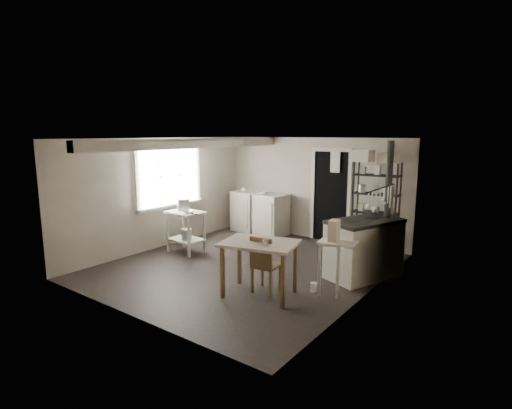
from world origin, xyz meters
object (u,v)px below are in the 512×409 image
Objects in this scene: flour_sack at (349,243)px; base_cabinets at (259,214)px; shelf_rack at (376,208)px; stockpot at (183,205)px; work_table at (260,270)px; stove at (364,252)px; chair at (266,261)px; prep_table at (186,233)px.

base_cabinets is at bearing 169.99° from flour_sack.
shelf_rack is at bearing 41.88° from flour_sack.
work_table is (2.63, -0.98, -0.56)m from stockpot.
stockpot is 3.85m from shelf_rack.
stockpot is 0.22× the size of stove.
chair reaches higher than work_table.
chair is 1.67× the size of flour_sack.
shelf_rack is 2.93m from chair.
stockpot reaches higher than flour_sack.
work_table is (-0.96, -1.65, -0.06)m from stove.
base_cabinets reaches higher than flour_sack.
work_table is at bearing -49.13° from base_cabinets.
prep_table is at bearing -147.50° from flour_sack.
stockpot is at bearing 157.36° from chair.
prep_table is 2.60m from chair.
stove is at bearing -19.34° from base_cabinets.
base_cabinets is at bearing 174.47° from shelf_rack.
stockpot is 2.80m from chair.
shelf_rack is (3.29, 2.01, 0.01)m from stockpot.
flour_sack is (2.76, 1.76, -0.16)m from prep_table.
stove is at bearing -55.96° from flour_sack.
work_table is (-0.65, -2.99, -0.57)m from shelf_rack.
stove is at bearing -80.51° from shelf_rack.
stockpot reaches higher than base_cabinets.
stockpot reaches higher than work_table.
chair reaches higher than flour_sack.
base_cabinets is 2.56m from flour_sack.
prep_table is at bearing -146.25° from stove.
shelf_rack is at bearing 77.71° from work_table.
stove is 1.76m from chair.
shelf_rack is at bearing 2.94° from base_cabinets.
base_cabinets is 1.69× the size of chair.
stockpot is at bearing 159.60° from work_table.
prep_table is 2.64m from work_table.
flour_sack is at bearing -141.51° from shelf_rack.
stove is (3.20, -1.45, -0.02)m from base_cabinets.
shelf_rack reaches higher than stove.
base_cabinets reaches higher than prep_table.
chair is at bearing -16.34° from prep_table.
prep_table reaches higher than work_table.
shelf_rack is 3.12m from work_table.
base_cabinets reaches higher than work_table.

